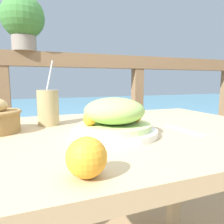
{
  "coord_description": "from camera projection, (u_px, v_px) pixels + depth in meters",
  "views": [
    {
      "loc": [
        -0.33,
        -0.7,
        0.94
      ],
      "look_at": [
        -0.05,
        0.02,
        0.83
      ],
      "focal_mm": 35.0,
      "sensor_mm": 36.0,
      "label": 1
    }
  ],
  "objects": [
    {
      "name": "orange_near_basket",
      "position": [
        87.0,
        157.0,
        0.38
      ],
      "size": [
        0.07,
        0.07,
        0.07
      ],
      "color": "#F9A328",
      "rests_on": "patio_table"
    },
    {
      "name": "sea_backdrop",
      "position": [
        47.0,
        121.0,
        3.87
      ],
      "size": [
        12.0,
        4.0,
        0.5
      ],
      "color": "#568EA8",
      "rests_on": "ground_plane"
    },
    {
      "name": "patio_table",
      "position": [
        126.0,
        157.0,
        0.8
      ],
      "size": [
        1.12,
        0.82,
        0.77
      ],
      "color": "tan",
      "rests_on": "ground_plane"
    },
    {
      "name": "drink_glass",
      "position": [
        48.0,
        108.0,
        0.84
      ],
      "size": [
        0.08,
        0.08,
        0.25
      ],
      "color": "tan",
      "rests_on": "patio_table"
    },
    {
      "name": "railing_fence",
      "position": [
        78.0,
        103.0,
        1.5
      ],
      "size": [
        2.8,
        0.08,
        1.12
      ],
      "color": "brown",
      "rests_on": "ground_plane"
    },
    {
      "name": "potted_plant",
      "position": [
        23.0,
        20.0,
        1.3
      ],
      "size": [
        0.26,
        0.26,
        0.33
      ],
      "color": "gray",
      "rests_on": "railing_fence"
    },
    {
      "name": "salad_plate",
      "position": [
        114.0,
        119.0,
        0.68
      ],
      "size": [
        0.27,
        0.27,
        0.12
      ],
      "color": "white",
      "rests_on": "patio_table"
    },
    {
      "name": "knife",
      "position": [
        184.0,
        130.0,
        0.75
      ],
      "size": [
        0.03,
        0.18,
        0.0
      ],
      "color": "silver",
      "rests_on": "patio_table"
    }
  ]
}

